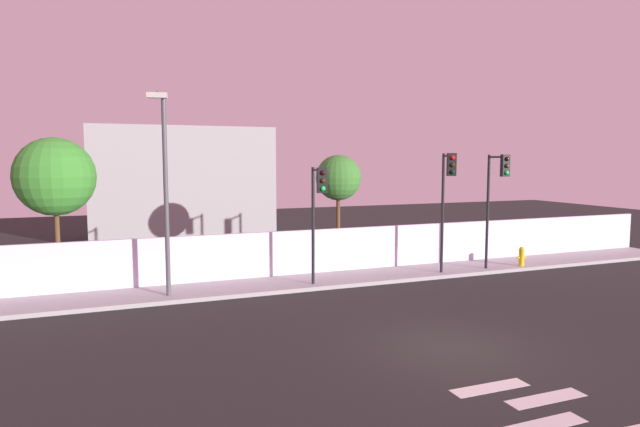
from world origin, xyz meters
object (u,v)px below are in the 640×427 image
Objects in this scene: traffic_light_center at (318,200)px; roadside_tree_leftmost at (55,177)px; traffic_light_right at (497,187)px; roadside_tree_midleft at (338,178)px; traffic_light_left at (447,187)px; street_lamp_curbside at (165,180)px; fire_hydrant at (521,256)px.

roadside_tree_leftmost reaches higher than traffic_light_center.
traffic_light_right is 0.97× the size of roadside_tree_midleft.
traffic_light_center is 9.51m from roadside_tree_leftmost.
traffic_light_left is 2.36m from traffic_light_right.
traffic_light_center is 4.12m from roadside_tree_midleft.
traffic_light_right is at bearing 0.13° from traffic_light_center.
traffic_light_center is at bearing -124.05° from roadside_tree_midleft.
traffic_light_right reaches higher than traffic_light_center.
street_lamp_curbside reaches higher than roadside_tree_midleft.
fire_hydrant is (9.89, 0.48, -2.78)m from traffic_light_center.
traffic_light_left reaches higher than fire_hydrant.
street_lamp_curbside reaches higher than traffic_light_left.
traffic_light_right is 0.87× the size of roadside_tree_leftmost.
traffic_light_right is (8.03, 0.02, 0.33)m from traffic_light_center.
traffic_light_left is at bearing -43.38° from roadside_tree_midleft.
roadside_tree_midleft is (-3.40, 3.21, 0.30)m from traffic_light_left.
fire_hydrant is at bearing -20.79° from roadside_tree_midleft.
street_lamp_curbside is at bearing 177.91° from traffic_light_left.
roadside_tree_midleft is (11.13, 0.00, -0.19)m from roadside_tree_leftmost.
street_lamp_curbside is 8.09m from roadside_tree_midleft.
roadside_tree_leftmost reaches higher than traffic_light_right.
roadside_tree_midleft is at bearing 0.00° from roadside_tree_leftmost.
fire_hydrant is at bearing 13.92° from traffic_light_right.
roadside_tree_midleft is (-5.76, 3.35, 0.32)m from traffic_light_right.
roadside_tree_leftmost is 1.12× the size of roadside_tree_midleft.
traffic_light_right is 17.22m from roadside_tree_leftmost.
roadside_tree_midleft reaches higher than traffic_light_center.
traffic_light_right is at bearing -30.19° from roadside_tree_midleft.
traffic_light_right is at bearing -11.22° from roadside_tree_leftmost.
traffic_light_center is (-5.68, -0.16, -0.35)m from traffic_light_left.
street_lamp_curbside is 15.61m from fire_hydrant.
traffic_light_left is at bearing -2.09° from street_lamp_curbside.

